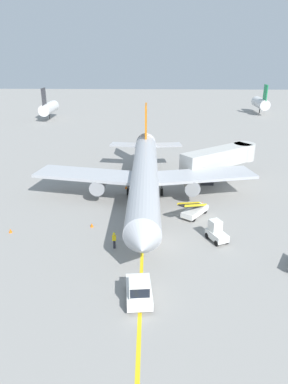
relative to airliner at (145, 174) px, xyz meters
name	(u,v)px	position (x,y,z in m)	size (l,w,h in m)	color
ground_plane	(156,243)	(1.46, -10.88, -3.42)	(300.00, 300.00, 0.00)	gray
taxi_line_yellow	(143,220)	(0.01, -5.88, -3.41)	(0.30, 80.00, 0.01)	yellow
airliner	(145,174)	(0.00, 0.00, 0.00)	(28.61, 35.25, 10.10)	#B2B5BA
jet_bridge	(224,156)	(11.21, 7.87, 0.12)	(11.74, 9.67, 4.85)	beige
pushback_tug	(139,290)	(0.13, -19.44, -2.42)	(2.25, 3.77, 2.20)	silver
baggage_tug_near_wing	(216,232)	(7.44, -10.05, -2.49)	(2.19, 2.72, 2.10)	silver
belt_loader_forward_hold	(194,210)	(5.83, -4.62, -2.64)	(3.96, 4.78, 2.59)	silver
ground_crew_marshaller	(114,240)	(-2.59, -11.87, -2.51)	(0.36, 0.24, 1.70)	#26262D
safety_cone_nose_left	(202,203)	(7.15, -1.46, -3.20)	(0.36, 0.36, 0.44)	orange
safety_cone_nose_right	(92,225)	(-5.52, -7.62, -3.20)	(0.36, 0.36, 0.44)	orange
safety_cone_wingtip_left	(126,187)	(-2.70, 3.80, -3.20)	(0.36, 0.36, 0.44)	orange
safety_cone_wingtip_right	(10,231)	(-13.85, -9.12, -3.20)	(0.36, 0.36, 0.44)	orange
distant_aircraft_far_left	(49,108)	(-28.08, 55.31, -0.20)	(3.00, 10.10, 8.80)	silver
distant_aircraft_mid_left	(261,103)	(33.02, 66.95, -0.20)	(3.00, 10.10, 8.80)	silver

